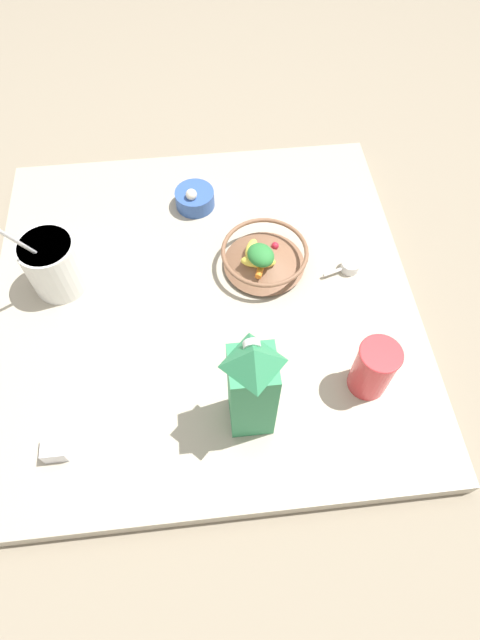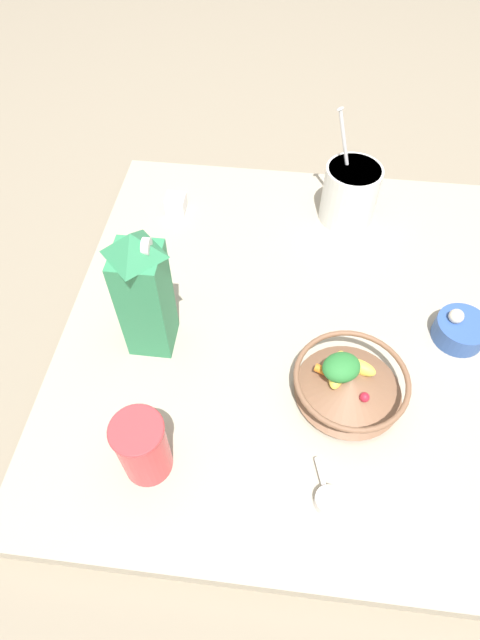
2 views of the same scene
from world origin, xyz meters
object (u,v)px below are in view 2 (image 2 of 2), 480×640
Objects in this scene: fruit_bowl at (349,382)px; milk_carton at (144,293)px; drinking_cup at (143,447)px; garlic_bowl at (460,331)px; yogurt_tub at (350,191)px; spice_jar at (176,204)px.

milk_carton reaches higher than fruit_bowl.
drinking_cup is 1.36× the size of garlic_bowl.
yogurt_tub is at bearing 33.20° from garlic_bowl.
milk_carton is 0.26m from drinking_cup.
spice_jar is at bearing 63.58° from garlic_bowl.
drinking_cup is (-0.65, 0.33, -0.00)m from yogurt_tub.
garlic_bowl is (0.15, -0.22, -0.01)m from fruit_bowl.
milk_carton is at bearing 96.84° from garlic_bowl.
fruit_bowl is 0.72× the size of milk_carton.
drinking_cup is 0.63m from garlic_bowl.
fruit_bowl is 0.81× the size of yogurt_tub.
drinking_cup is at bearing -169.69° from milk_carton.
spice_jar is 0.46× the size of garlic_bowl.
yogurt_tub is (0.47, -0.00, 0.04)m from fruit_bowl.
yogurt_tub reaches higher than garlic_bowl.
fruit_bowl is 0.39m from milk_carton.
milk_carton is 0.55m from yogurt_tub.
fruit_bowl is at bearing -62.11° from drinking_cup.
yogurt_tub is 1.84× the size of drinking_cup.
yogurt_tub reaches higher than fruit_bowl.
garlic_bowl reaches higher than spice_jar.
fruit_bowl is at bearing -138.44° from spice_jar.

